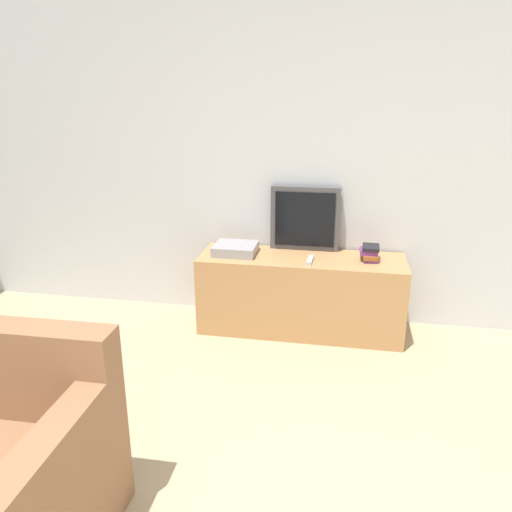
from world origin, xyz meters
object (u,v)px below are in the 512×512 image
tv_stand (301,294)px  remote_on_stand (310,260)px  book_stack (370,253)px  set_top_box (236,249)px  television (305,218)px

tv_stand → remote_on_stand: 0.34m
book_stack → remote_on_stand: (-0.44, -0.12, -0.05)m
book_stack → set_top_box: 1.04m
television → remote_on_stand: television is taller
tv_stand → set_top_box: 0.63m
book_stack → remote_on_stand: 0.46m
tv_stand → book_stack: (0.52, 0.02, 0.37)m
set_top_box → television: bearing=22.6°
tv_stand → remote_on_stand: remote_on_stand is taller
television → book_stack: 0.59m
book_stack → remote_on_stand: bearing=-164.9°
television → set_top_box: television is taller
television → set_top_box: bearing=-157.4°
television → book_stack: bearing=-20.0°
tv_stand → book_stack: size_ratio=8.13×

